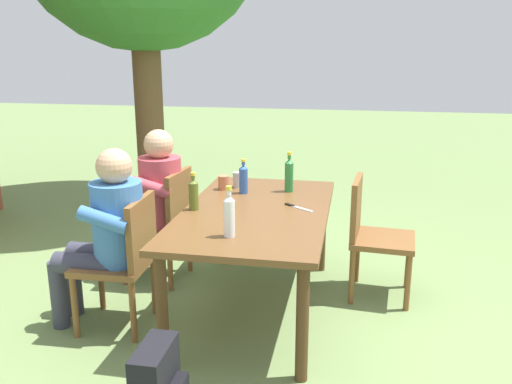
# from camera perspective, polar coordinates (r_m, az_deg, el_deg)

# --- Properties ---
(ground_plane) EXTENTS (24.00, 24.00, 0.00)m
(ground_plane) POSITION_cam_1_polar(r_m,az_deg,el_deg) (3.84, 0.00, -12.27)
(ground_plane) COLOR #6B844C
(dining_table) EXTENTS (1.68, 0.95, 0.73)m
(dining_table) POSITION_cam_1_polar(r_m,az_deg,el_deg) (3.58, 0.00, -3.13)
(dining_table) COLOR brown
(dining_table) RESTS_ON ground_plane
(chair_far_right) EXTENTS (0.48, 0.48, 0.87)m
(chair_far_right) POSITION_cam_1_polar(r_m,az_deg,el_deg) (4.17, -9.56, -2.88)
(chair_far_right) COLOR brown
(chair_far_right) RESTS_ON ground_plane
(chair_far_left) EXTENTS (0.45, 0.45, 0.87)m
(chair_far_left) POSITION_cam_1_polar(r_m,az_deg,el_deg) (3.52, -13.71, -6.59)
(chair_far_left) COLOR brown
(chair_far_left) RESTS_ON ground_plane
(chair_near_right) EXTENTS (0.48, 0.48, 0.87)m
(chair_near_right) POSITION_cam_1_polar(r_m,az_deg,el_deg) (3.95, 12.19, -4.08)
(chair_near_right) COLOR brown
(chair_near_right) RESTS_ON ground_plane
(person_in_white_shirt) EXTENTS (0.47, 0.62, 1.18)m
(person_in_white_shirt) POSITION_cam_1_polar(r_m,az_deg,el_deg) (4.17, -11.04, -0.57)
(person_in_white_shirt) COLOR #B7424C
(person_in_white_shirt) RESTS_ON ground_plane
(person_in_plaid_shirt) EXTENTS (0.47, 0.62, 1.18)m
(person_in_plaid_shirt) POSITION_cam_1_polar(r_m,az_deg,el_deg) (3.51, -15.53, -3.90)
(person_in_plaid_shirt) COLOR #3D70B2
(person_in_plaid_shirt) RESTS_ON ground_plane
(bottle_clear) EXTENTS (0.06, 0.06, 0.30)m
(bottle_clear) POSITION_cam_1_polar(r_m,az_deg,el_deg) (3.03, -2.86, -2.46)
(bottle_clear) COLOR white
(bottle_clear) RESTS_ON dining_table
(bottle_blue) EXTENTS (0.06, 0.06, 0.26)m
(bottle_blue) POSITION_cam_1_polar(r_m,az_deg,el_deg) (3.92, -1.34, 1.44)
(bottle_blue) COLOR #2D56A3
(bottle_blue) RESTS_ON dining_table
(bottle_green) EXTENTS (0.06, 0.06, 0.30)m
(bottle_green) POSITION_cam_1_polar(r_m,az_deg,el_deg) (3.97, 3.52, 1.86)
(bottle_green) COLOR #287A38
(bottle_green) RESTS_ON dining_table
(bottle_olive) EXTENTS (0.06, 0.06, 0.25)m
(bottle_olive) POSITION_cam_1_polar(r_m,az_deg,el_deg) (3.55, -6.64, -0.19)
(bottle_olive) COLOR #566623
(bottle_olive) RESTS_ON dining_table
(cup_steel) EXTENTS (0.07, 0.07, 0.12)m
(cup_steel) POSITION_cam_1_polar(r_m,az_deg,el_deg) (4.09, -1.98, 1.30)
(cup_steel) COLOR #B2B7BC
(cup_steel) RESTS_ON dining_table
(cup_terracotta) EXTENTS (0.08, 0.08, 0.11)m
(cup_terracotta) POSITION_cam_1_polar(r_m,az_deg,el_deg) (4.04, -3.46, 1.00)
(cup_terracotta) COLOR #BC6B47
(cup_terracotta) RESTS_ON dining_table
(table_knife) EXTENTS (0.16, 0.21, 0.01)m
(table_knife) POSITION_cam_1_polar(r_m,az_deg,el_deg) (3.61, 4.32, -1.59)
(table_knife) COLOR silver
(table_knife) RESTS_ON dining_table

